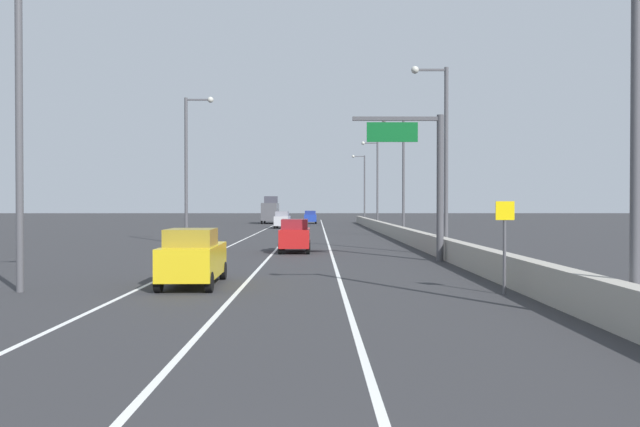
# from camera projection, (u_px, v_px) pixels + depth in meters

# --- Properties ---
(ground_plane) EXTENTS (320.00, 320.00, 0.00)m
(ground_plane) POSITION_uv_depth(u_px,v_px,m) (311.00, 232.00, 68.40)
(ground_plane) COLOR #2D2D30
(lane_stripe_left) EXTENTS (0.16, 130.00, 0.00)m
(lane_stripe_left) POSITION_uv_depth(u_px,v_px,m) (252.00, 236.00, 59.37)
(lane_stripe_left) COLOR silver
(lane_stripe_left) RESTS_ON ground_plane
(lane_stripe_center) EXTENTS (0.16, 130.00, 0.00)m
(lane_stripe_center) POSITION_uv_depth(u_px,v_px,m) (289.00, 236.00, 59.39)
(lane_stripe_center) COLOR silver
(lane_stripe_center) RESTS_ON ground_plane
(lane_stripe_right) EXTENTS (0.16, 130.00, 0.00)m
(lane_stripe_right) POSITION_uv_depth(u_px,v_px,m) (326.00, 236.00, 59.41)
(lane_stripe_right) COLOR silver
(lane_stripe_right) RESTS_ON ground_plane
(jersey_barrier_right) EXTENTS (0.60, 120.00, 1.10)m
(jersey_barrier_right) POSITION_uv_depth(u_px,v_px,m) (414.00, 238.00, 44.44)
(jersey_barrier_right) COLOR #9E998E
(jersey_barrier_right) RESTS_ON ground_plane
(overhead_sign_gantry) EXTENTS (4.68, 0.36, 7.50)m
(overhead_sign_gantry) POSITION_uv_depth(u_px,v_px,m) (426.00, 169.00, 32.04)
(overhead_sign_gantry) COLOR #47474C
(overhead_sign_gantry) RESTS_ON ground_plane
(speed_advisory_sign) EXTENTS (0.60, 0.11, 3.00)m
(speed_advisory_sign) POSITION_uv_depth(u_px,v_px,m) (505.00, 240.00, 20.10)
(speed_advisory_sign) COLOR #4C4C51
(speed_advisory_sign) RESTS_ON ground_plane
(lamp_post_right_near) EXTENTS (2.14, 0.44, 10.83)m
(lamp_post_right_near) POSITION_uv_depth(u_px,v_px,m) (626.00, 65.00, 14.75)
(lamp_post_right_near) COLOR #4C4C51
(lamp_post_right_near) RESTS_ON ground_plane
(lamp_post_right_second) EXTENTS (2.14, 0.44, 10.83)m
(lamp_post_right_second) POSITION_uv_depth(u_px,v_px,m) (442.00, 148.00, 35.87)
(lamp_post_right_second) COLOR #4C4C51
(lamp_post_right_second) RESTS_ON ground_plane
(lamp_post_right_third) EXTENTS (2.14, 0.44, 10.83)m
(lamp_post_right_third) POSITION_uv_depth(u_px,v_px,m) (401.00, 169.00, 56.99)
(lamp_post_right_third) COLOR #4C4C51
(lamp_post_right_third) RESTS_ON ground_plane
(lamp_post_right_fourth) EXTENTS (2.14, 0.44, 10.83)m
(lamp_post_right_fourth) POSITION_uv_depth(u_px,v_px,m) (376.00, 179.00, 78.11)
(lamp_post_right_fourth) COLOR #4C4C51
(lamp_post_right_fourth) RESTS_ON ground_plane
(lamp_post_right_fifth) EXTENTS (2.14, 0.44, 10.83)m
(lamp_post_right_fifth) POSITION_uv_depth(u_px,v_px,m) (363.00, 184.00, 99.23)
(lamp_post_right_fifth) COLOR #4C4C51
(lamp_post_right_fifth) RESTS_ON ground_plane
(lamp_post_left_near) EXTENTS (2.14, 0.44, 10.83)m
(lamp_post_left_near) POSITION_uv_depth(u_px,v_px,m) (26.00, 105.00, 20.65)
(lamp_post_left_near) COLOR #4C4C51
(lamp_post_left_near) RESTS_ON ground_plane
(lamp_post_left_mid) EXTENTS (2.14, 0.44, 10.83)m
(lamp_post_left_mid) POSITION_uv_depth(u_px,v_px,m) (189.00, 160.00, 46.00)
(lamp_post_left_mid) COLOR #4C4C51
(lamp_post_left_mid) RESTS_ON ground_plane
(car_blue_0) EXTENTS (2.04, 4.26, 2.03)m
(car_blue_0) POSITION_uv_depth(u_px,v_px,m) (310.00, 217.00, 98.01)
(car_blue_0) COLOR #1E389E
(car_blue_0) RESTS_ON ground_plane
(car_yellow_1) EXTENTS (1.99, 4.60, 2.05)m
(car_yellow_1) POSITION_uv_depth(u_px,v_px,m) (193.00, 257.00, 22.33)
(car_yellow_1) COLOR gold
(car_yellow_1) RESTS_ON ground_plane
(car_red_2) EXTENTS (1.85, 4.34, 2.03)m
(car_red_2) POSITION_uv_depth(u_px,v_px,m) (295.00, 236.00, 38.36)
(car_red_2) COLOR red
(car_red_2) RESTS_ON ground_plane
(car_silver_3) EXTENTS (1.94, 4.34, 2.11)m
(car_silver_3) POSITION_uv_depth(u_px,v_px,m) (282.00, 220.00, 78.56)
(car_silver_3) COLOR #B7B7BC
(car_silver_3) RESTS_ON ground_plane
(box_truck) EXTENTS (2.51, 7.68, 4.33)m
(box_truck) POSITION_uv_depth(u_px,v_px,m) (270.00, 211.00, 99.44)
(box_truck) COLOR #4C4C51
(box_truck) RESTS_ON ground_plane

